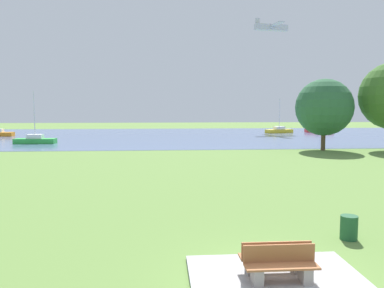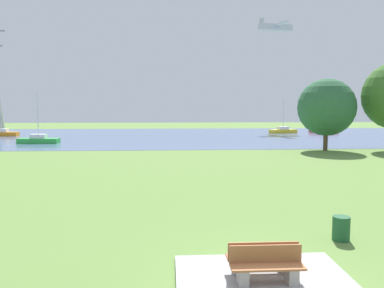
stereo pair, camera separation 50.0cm
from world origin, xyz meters
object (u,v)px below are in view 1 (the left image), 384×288
sailboat_red (319,130)px  sailboat_yellow (279,130)px  bench_facing_water (274,259)px  litter_bin (349,228)px  sailboat_green (35,140)px  light_aircraft (271,27)px  tree_west_near (324,107)px  bench_facing_inland (281,268)px

sailboat_red → sailboat_yellow: size_ratio=0.88×
bench_facing_water → sailboat_yellow: sailboat_yellow is taller
litter_bin → sailboat_yellow: 54.22m
sailboat_red → sailboat_yellow: bearing=-170.5°
sailboat_green → light_aircraft: bearing=34.3°
litter_bin → light_aircraft: (13.97, 59.83, 18.71)m
sailboat_green → tree_west_near: 33.26m
bench_facing_inland → sailboat_green: size_ratio=0.29×
sailboat_red → sailboat_yellow: 7.67m
sailboat_yellow → tree_west_near: (-3.49, -26.37, 3.90)m
sailboat_red → tree_west_near: tree_west_near is taller
bench_facing_water → light_aircraft: (17.25, 62.42, 18.64)m
tree_west_near → light_aircraft: light_aircraft is taller
sailboat_red → tree_west_near: bearing=-111.8°
litter_bin → light_aircraft: 64.22m
bench_facing_inland → light_aircraft: light_aircraft is taller
bench_facing_inland → light_aircraft: (17.25, 62.96, 18.64)m
sailboat_green → litter_bin: bearing=-59.0°
litter_bin → tree_west_near: bearing=68.7°
bench_facing_water → tree_west_near: (13.46, 28.70, 3.88)m
tree_west_near → sailboat_green: bearing=163.2°
litter_bin → sailboat_yellow: size_ratio=0.14×
sailboat_green → light_aircraft: 46.76m
sailboat_green → light_aircraft: (35.41, 24.18, 18.66)m
litter_bin → sailboat_green: sailboat_green is taller
sailboat_yellow → tree_west_near: bearing=-97.5°
sailboat_yellow → tree_west_near: tree_west_near is taller
litter_bin → sailboat_yellow: (13.67, 52.47, 0.05)m
sailboat_red → light_aircraft: light_aircraft is taller
litter_bin → tree_west_near: size_ratio=0.11×
bench_facing_inland → bench_facing_water: bearing=90.0°
litter_bin → sailboat_red: 57.78m
sailboat_red → sailboat_yellow: sailboat_yellow is taller
bench_facing_inland → sailboat_green: (-18.16, 38.78, -0.02)m
bench_facing_water → sailboat_green: 42.33m
tree_west_near → bench_facing_water: bearing=-115.1°
litter_bin → tree_west_near: tree_west_near is taller
litter_bin → sailboat_red: size_ratio=0.16×
litter_bin → sailboat_green: size_ratio=0.13×
litter_bin → sailboat_yellow: sailboat_yellow is taller
bench_facing_water → sailboat_yellow: 57.61m
bench_facing_water → litter_bin: size_ratio=2.25×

